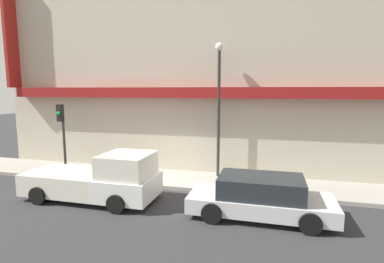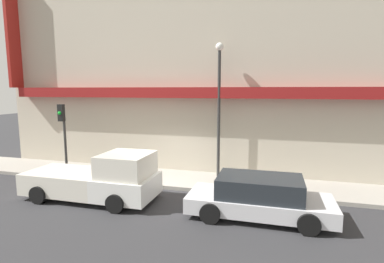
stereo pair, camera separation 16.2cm
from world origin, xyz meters
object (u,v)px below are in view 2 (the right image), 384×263
at_px(parked_car, 259,197).
at_px(fire_hydrant, 137,173).
at_px(pickup_truck, 99,179).
at_px(street_lamp, 219,95).
at_px(traffic_light, 63,126).

relative_size(parked_car, fire_hydrant, 7.14).
relative_size(pickup_truck, street_lamp, 0.84).
height_order(pickup_truck, parked_car, pickup_truck).
relative_size(street_lamp, traffic_light, 1.83).
distance_m(fire_hydrant, street_lamp, 5.07).
distance_m(parked_car, street_lamp, 5.35).
distance_m(pickup_truck, traffic_light, 4.49).
bearing_deg(street_lamp, pickup_truck, -136.12).
xyz_separation_m(pickup_truck, traffic_light, (-3.41, 2.41, 1.65)).
bearing_deg(traffic_light, street_lamp, 10.32).
xyz_separation_m(fire_hydrant, street_lamp, (3.40, 1.55, 3.42)).
bearing_deg(pickup_truck, fire_hydrant, 76.13).
bearing_deg(street_lamp, parked_car, -61.19).
height_order(parked_car, traffic_light, traffic_light).
distance_m(pickup_truck, street_lamp, 6.22).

